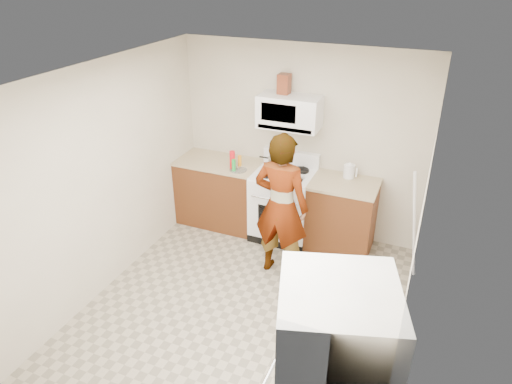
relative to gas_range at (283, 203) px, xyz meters
The scene contains 19 objects.
floor 1.56m from the gas_range, 86.14° to the right, with size 3.60×3.60×0.00m, color gray.
back_wall 0.83m from the gas_range, 72.00° to the left, with size 3.20×0.02×2.50m, color beige.
right_wall 2.37m from the gas_range, 41.25° to the right, with size 0.02×3.60×2.50m, color beige.
cabinet_left 0.94m from the gas_range, behind, with size 1.12×0.62×0.90m, color #5A2B15.
counter_left 1.03m from the gas_range, behind, with size 1.14×0.64×0.04m, color tan.
cabinet_right 0.78m from the gas_range, ahead, with size 0.80×0.62×0.90m, color #5A2B15.
counter_right 0.89m from the gas_range, ahead, with size 0.82×0.64×0.04m, color tan.
gas_range is the anchor object (origin of this frame).
microwave 1.22m from the gas_range, 90.00° to the left, with size 0.76×0.38×0.40m, color white.
person 0.89m from the gas_range, 73.16° to the right, with size 0.64×0.42×1.76m, color tan.
kettle 0.97m from the gas_range, 12.77° to the left, with size 0.14×0.14×0.17m, color silver.
jug 1.55m from the gas_range, 118.70° to the left, with size 0.14×0.14×0.24m, color maroon.
saucepan 0.56m from the gas_range, 144.30° to the left, with size 0.22×0.22×0.12m, color #ADAEB1.
tray 0.51m from the gas_range, 37.98° to the right, with size 0.25×0.16×0.05m, color silver.
bottle_spray 0.89m from the gas_range, 168.85° to the right, with size 0.07×0.07×0.24m, color red.
bottle_hot_sauce 0.80m from the gas_range, behind, with size 0.05×0.05×0.15m, color orange.
bottle_green_cap 0.84m from the gas_range, 161.86° to the right, with size 0.05×0.05×0.16m, color green.
pot_lid 0.75m from the gas_range, 164.88° to the right, with size 0.23×0.23×0.01m, color white.
broom 1.71m from the gas_range, 11.87° to the right, with size 0.03×0.03×1.43m, color white.
Camera 1 is at (1.59, -3.53, 3.39)m, focal length 32.00 mm.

